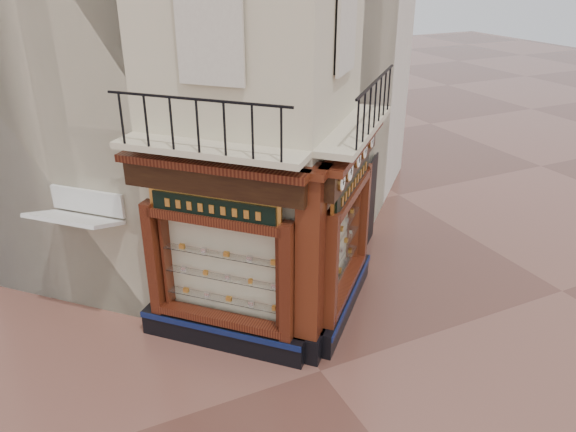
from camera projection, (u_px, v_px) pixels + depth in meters
ground at (320, 371)px, 10.75m from camera, size 80.00×80.00×0.00m
main_building at (202, 13)px, 13.25m from camera, size 11.31×11.31×12.00m
neighbour_left at (82, 29)px, 14.51m from camera, size 11.31×11.31×11.00m
neighbour_right at (258, 20)px, 16.45m from camera, size 11.31×11.31×11.00m
shopfront_left at (218, 260)px, 10.64m from camera, size 2.86×2.86×3.98m
shopfront_right at (346, 232)px, 11.75m from camera, size 2.86×2.86×3.98m
corner_pilaster at (310, 271)px, 10.33m from camera, size 0.85×0.85×3.98m
balcony at (287, 138)px, 10.18m from camera, size 5.94×2.97×1.03m
clock_a at (342, 182)px, 9.84m from camera, size 0.28×0.28×0.34m
clock_b at (349, 171)px, 10.33m from camera, size 0.32×0.32×0.41m
clock_c at (358, 159)px, 10.92m from camera, size 0.28×0.28×0.35m
clock_d at (364, 151)px, 11.42m from camera, size 0.28×0.28×0.35m
clock_e at (371, 141)px, 12.01m from camera, size 0.26×0.26×0.32m
awning at (93, 323)px, 12.16m from camera, size 1.90×1.90×0.40m
signboard_left at (213, 208)px, 10.10m from camera, size 1.90×1.90×0.51m
signboard_right at (352, 182)px, 11.25m from camera, size 2.11×2.11×0.56m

